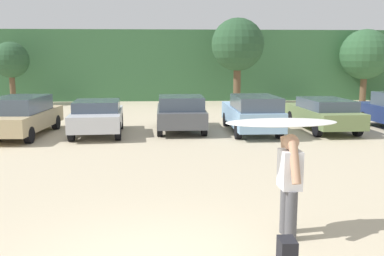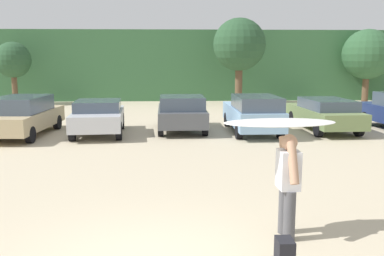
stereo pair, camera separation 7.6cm
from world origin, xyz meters
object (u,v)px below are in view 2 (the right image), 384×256
(surfboard_white, at_px, (280,123))
(backpack_dropped, at_px, (285,254))
(parked_car_tan, at_px, (22,115))
(parked_car_dark_gray, at_px, (182,112))
(parked_car_sky_blue, at_px, (253,113))
(parked_car_olive_green, at_px, (325,113))
(person_adult, at_px, (288,180))
(parked_car_silver, at_px, (98,116))

(surfboard_white, distance_m, backpack_dropped, 2.16)
(parked_car_tan, relative_size, parked_car_dark_gray, 1.19)
(parked_car_sky_blue, bearing_deg, parked_car_olive_green, -82.39)
(parked_car_tan, bearing_deg, parked_car_dark_gray, -79.70)
(parked_car_olive_green, distance_m, person_adult, 11.81)
(parked_car_tan, height_order, parked_car_silver, parked_car_tan)
(parked_car_tan, height_order, surfboard_white, surfboard_white)
(parked_car_dark_gray, height_order, backpack_dropped, parked_car_dark_gray)
(parked_car_sky_blue, distance_m, backpack_dropped, 11.72)
(parked_car_dark_gray, bearing_deg, backpack_dropped, -175.18)
(parked_car_tan, height_order, backpack_dropped, parked_car_tan)
(parked_car_dark_gray, bearing_deg, parked_car_tan, 96.34)
(parked_car_dark_gray, distance_m, backpack_dropped, 12.25)
(parked_car_olive_green, bearing_deg, surfboard_white, 154.08)
(person_adult, bearing_deg, surfboard_white, -38.64)
(parked_car_silver, height_order, parked_car_sky_blue, parked_car_sky_blue)
(surfboard_white, height_order, backpack_dropped, surfboard_white)
(person_adult, bearing_deg, parked_car_dark_gray, -83.32)
(parked_car_dark_gray, xyz_separation_m, person_adult, (1.57, -11.03, 0.22))
(parked_car_dark_gray, height_order, surfboard_white, surfboard_white)
(parked_car_silver, relative_size, person_adult, 2.28)
(surfboard_white, bearing_deg, parked_car_tan, -54.17)
(parked_car_silver, xyz_separation_m, surfboard_white, (4.80, -10.24, 1.23))
(parked_car_tan, bearing_deg, parked_car_olive_green, -83.80)
(parked_car_sky_blue, xyz_separation_m, backpack_dropped, (-1.67, -11.59, -0.61))
(parked_car_tan, distance_m, parked_car_dark_gray, 6.38)
(person_adult, distance_m, surfboard_white, 0.98)
(person_adult, height_order, surfboard_white, surfboard_white)
(person_adult, bearing_deg, parked_car_silver, -65.92)
(parked_car_tan, relative_size, parked_car_olive_green, 1.01)
(parked_car_tan, distance_m, surfboard_white, 12.79)
(parked_car_silver, relative_size, parked_car_dark_gray, 1.01)
(parked_car_dark_gray, height_order, person_adult, person_adult)
(parked_car_sky_blue, bearing_deg, backpack_dropped, 170.90)
(surfboard_white, bearing_deg, parked_car_dark_gray, -84.22)
(backpack_dropped, bearing_deg, surfboard_white, 81.50)
(person_adult, distance_m, backpack_dropped, 1.43)
(parked_car_silver, relative_size, backpack_dropped, 9.15)
(parked_car_olive_green, bearing_deg, backpack_dropped, 155.50)
(parked_car_silver, xyz_separation_m, parked_car_dark_gray, (3.37, 0.68, 0.04))
(person_adult, bearing_deg, parked_car_olive_green, -113.83)
(parked_car_silver, relative_size, surfboard_white, 2.12)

